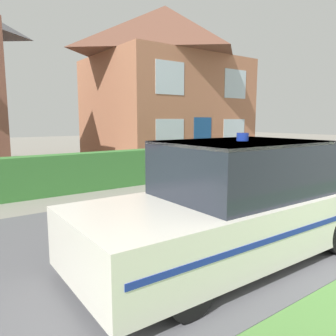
% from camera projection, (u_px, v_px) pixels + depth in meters
% --- Properties ---
extents(road_strip, '(28.00, 5.24, 0.01)m').
position_uv_depth(road_strip, '(219.00, 220.00, 6.52)').
color(road_strip, '#5B5B60').
rests_on(road_strip, ground).
extents(garden_hedge, '(14.78, 0.51, 1.07)m').
position_uv_depth(garden_hedge, '(82.00, 172.00, 9.14)').
color(garden_hedge, '#3D7F38').
rests_on(garden_hedge, ground).
extents(police_car, '(4.61, 1.89, 1.79)m').
position_uv_depth(police_car, '(234.00, 204.00, 4.69)').
color(police_car, black).
rests_on(police_car, road_strip).
extents(house_right, '(7.17, 6.19, 7.47)m').
position_uv_depth(house_right, '(165.00, 83.00, 16.36)').
color(house_right, '#A86B4C').
rests_on(house_right, ground).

